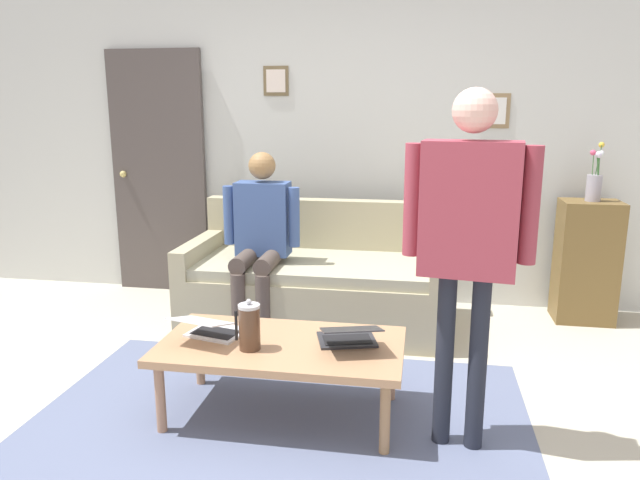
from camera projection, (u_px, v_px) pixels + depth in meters
ground_plane at (304, 429)px, 2.99m from camera, size 7.68×7.68×0.00m
area_rug at (278, 423)px, 3.03m from camera, size 2.56×1.82×0.01m
back_wall at (357, 136)px, 4.80m from camera, size 7.04×0.11×2.70m
interior_door at (159, 174)px, 5.07m from camera, size 0.82×0.09×2.05m
couch at (317, 283)px, 4.40m from camera, size 1.87×0.92×0.88m
coffee_table at (281, 350)px, 3.05m from camera, size 1.25×0.67×0.41m
laptop_left at (348, 336)px, 3.01m from camera, size 0.38×0.42×0.14m
laptop_center at (212, 329)px, 3.11m from camera, size 0.36×0.43×0.15m
french_press at (249, 327)px, 2.93m from camera, size 0.13×0.11×0.26m
side_shelf at (586, 262)px, 4.42m from camera, size 0.42×0.32×0.91m
flower_vase at (594, 183)px, 4.29m from camera, size 0.11×0.11×0.43m
person_standing at (468, 226)px, 2.62m from camera, size 0.59×0.24×1.67m
person_seated at (260, 232)px, 4.15m from camera, size 0.55×0.51×1.28m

